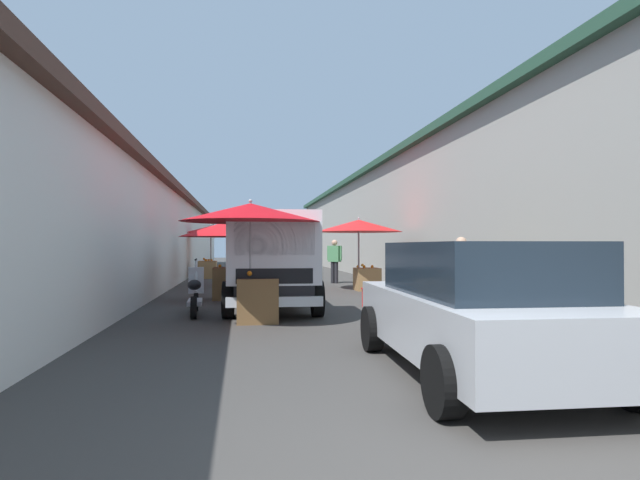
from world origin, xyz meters
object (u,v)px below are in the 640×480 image
(fruit_stall_far_right, at_px, (360,232))
(vendor_in_shade, at_px, (334,258))
(vendor_by_crates, at_px, (461,271))
(plastic_stool, at_px, (367,293))
(delivery_truck, at_px, (272,263))
(fruit_stall_far_left, at_px, (252,229))
(fruit_stall_near_right, at_px, (228,238))
(hatchback_car, at_px, (476,307))
(fruit_stall_near_left, at_px, (210,239))
(parked_scooter, at_px, (195,293))
(fruit_stall_mid_lane, at_px, (233,235))

(fruit_stall_far_right, relative_size, vendor_in_shade, 1.71)
(vendor_by_crates, bearing_deg, plastic_stool, 37.17)
(plastic_stool, bearing_deg, delivery_truck, 108.54)
(fruit_stall_far_left, xyz_separation_m, delivery_truck, (1.38, -0.46, -0.68))
(fruit_stall_near_right, height_order, vendor_in_shade, fruit_stall_near_right)
(plastic_stool, bearing_deg, hatchback_car, 176.87)
(hatchback_car, xyz_separation_m, vendor_in_shade, (13.52, -0.91, 0.21))
(fruit_stall_near_right, xyz_separation_m, vendor_in_shade, (5.13, -3.80, -0.66))
(delivery_truck, xyz_separation_m, plastic_stool, (0.75, -2.25, -0.71))
(vendor_by_crates, bearing_deg, vendor_in_shade, 5.39)
(hatchback_car, bearing_deg, plastic_stool, -3.13)
(fruit_stall_near_left, xyz_separation_m, hatchback_car, (-17.39, -3.92, -0.95))
(delivery_truck, height_order, parked_scooter, delivery_truck)
(fruit_stall_far_left, height_order, fruit_stall_far_right, fruit_stall_far_right)
(delivery_truck, height_order, vendor_by_crates, delivery_truck)
(fruit_stall_mid_lane, xyz_separation_m, vendor_in_shade, (0.61, -3.75, -0.84))
(fruit_stall_far_right, xyz_separation_m, vendor_by_crates, (-6.26, -0.59, -0.94))
(fruit_stall_far_left, relative_size, vendor_in_shade, 1.55)
(fruit_stall_mid_lane, relative_size, vendor_by_crates, 1.74)
(fruit_stall_mid_lane, bearing_deg, hatchback_car, -167.61)
(fruit_stall_far_left, relative_size, delivery_truck, 0.51)
(vendor_by_crates, xyz_separation_m, plastic_stool, (1.90, 1.44, -0.59))
(vendor_by_crates, bearing_deg, fruit_stall_far_left, 93.22)
(fruit_stall_mid_lane, xyz_separation_m, fruit_stall_far_right, (-2.34, -4.02, 0.07))
(fruit_stall_near_right, relative_size, delivery_truck, 0.52)
(vendor_by_crates, relative_size, vendor_in_shade, 0.97)
(fruit_stall_near_left, height_order, hatchback_car, fruit_stall_near_left)
(fruit_stall_near_right, xyz_separation_m, delivery_truck, (-2.93, -0.99, -0.57))
(fruit_stall_far_left, height_order, delivery_truck, fruit_stall_far_left)
(fruit_stall_far_left, xyz_separation_m, parked_scooter, (1.34, 1.12, -1.27))
(fruit_stall_near_left, xyz_separation_m, vendor_by_crates, (-13.08, -5.70, -0.78))
(fruit_stall_far_left, bearing_deg, hatchback_car, -149.89)
(hatchback_car, distance_m, vendor_in_shade, 13.55)
(fruit_stall_far_right, bearing_deg, hatchback_car, 173.60)
(delivery_truck, distance_m, vendor_in_shade, 8.54)
(fruit_stall_near_left, bearing_deg, fruit_stall_far_left, -173.34)
(fruit_stall_far_left, bearing_deg, fruit_stall_mid_lane, 3.07)
(hatchback_car, relative_size, parked_scooter, 2.34)
(fruit_stall_far_left, distance_m, fruit_stall_far_right, 7.40)
(delivery_truck, height_order, vendor_in_shade, delivery_truck)
(vendor_in_shade, bearing_deg, vendor_by_crates, -174.61)
(fruit_stall_mid_lane, relative_size, parked_scooter, 1.63)
(fruit_stall_far_left, distance_m, vendor_in_shade, 10.02)
(delivery_truck, relative_size, parked_scooter, 2.93)
(fruit_stall_far_left, relative_size, parked_scooter, 1.50)
(fruit_stall_near_left, distance_m, hatchback_car, 17.85)
(fruit_stall_far_left, bearing_deg, fruit_stall_near_right, 7.03)
(fruit_stall_far_right, height_order, fruit_stall_near_right, fruit_stall_far_right)
(vendor_by_crates, distance_m, plastic_stool, 2.45)
(fruit_stall_mid_lane, height_order, plastic_stool, fruit_stall_mid_lane)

